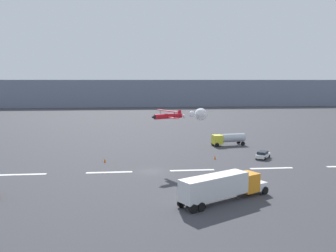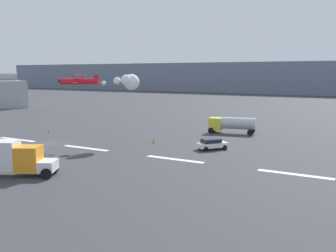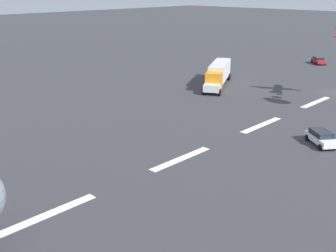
{
  "view_description": "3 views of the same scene",
  "coord_description": "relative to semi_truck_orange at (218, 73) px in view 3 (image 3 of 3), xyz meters",
  "views": [
    {
      "loc": [
        -3.4,
        -62.48,
        15.94
      ],
      "look_at": [
        3.33,
        3.42,
        7.59
      ],
      "focal_mm": 38.82,
      "sensor_mm": 36.0,
      "label": 1
    },
    {
      "loc": [
        45.66,
        -42.23,
        10.74
      ],
      "look_at": [
        19.9,
        1.84,
        3.85
      ],
      "focal_mm": 42.3,
      "sensor_mm": 36.0,
      "label": 2
    },
    {
      "loc": [
        65.35,
        25.7,
        16.19
      ],
      "look_at": [
        38.5,
        0.0,
        3.84
      ],
      "focal_mm": 45.34,
      "sensor_mm": 36.0,
      "label": 3
    }
  ],
  "objects": [
    {
      "name": "runway_stripe_5",
      "position": [
        -1.16,
        16.96,
        -2.11
      ],
      "size": [
        8.0,
        0.9,
        0.01
      ],
      "primitive_type": "cube",
      "color": "white",
      "rests_on": "ground"
    },
    {
      "name": "runway_stripe_6",
      "position": [
        13.5,
        16.96,
        -2.11
      ],
      "size": [
        8.0,
        0.9,
        0.01
      ],
      "primitive_type": "cube",
      "color": "white",
      "rests_on": "ground"
    },
    {
      "name": "semi_truck_orange",
      "position": [
        0.0,
        0.0,
        0.0
      ],
      "size": [
        13.57,
        9.24,
        3.7
      ],
      "color": "silver",
      "rests_on": "ground"
    },
    {
      "name": "followme_car_yellow",
      "position": [
        -31.92,
        2.88,
        -1.31
      ],
      "size": [
        4.44,
        4.42,
        1.52
      ],
      "color": "#B21E23",
      "rests_on": "ground"
    },
    {
      "name": "airport_staff_sedan",
      "position": [
        14.88,
        25.14,
        -1.31
      ],
      "size": [
        4.02,
        4.47,
        1.52
      ],
      "color": "white",
      "rests_on": "ground"
    },
    {
      "name": "runway_stripe_8",
      "position": [
        42.82,
        16.96,
        -2.11
      ],
      "size": [
        8.0,
        0.9,
        0.01
      ],
      "primitive_type": "cube",
      "color": "white",
      "rests_on": "ground"
    },
    {
      "name": "runway_stripe_7",
      "position": [
        28.16,
        16.96,
        -2.11
      ],
      "size": [
        8.0,
        0.9,
        0.01
      ],
      "primitive_type": "cube",
      "color": "white",
      "rests_on": "ground"
    }
  ]
}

